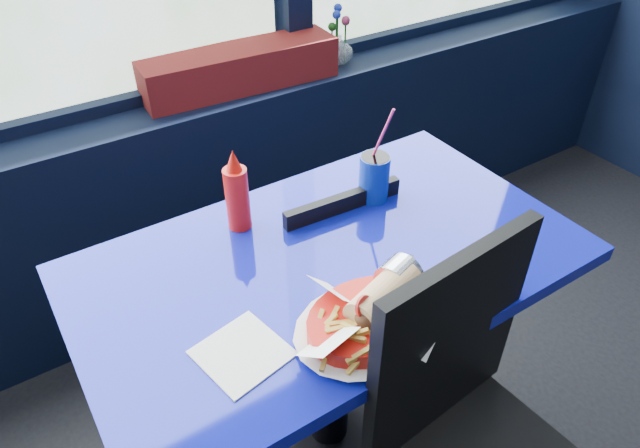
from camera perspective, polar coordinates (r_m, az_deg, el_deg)
The scene contains 10 objects.
window_sill at distance 2.14m, azimuth -19.07°, elevation -0.14°, with size 5.00×0.26×0.80m, color black.
near_table at distance 1.49m, azimuth 1.02°, elevation -8.54°, with size 1.20×0.70×0.75m.
chair_near_front at distance 1.31m, azimuth 15.14°, elevation -20.13°, with size 0.48×0.48×0.98m.
chair_near_back at distance 1.76m, azimuth 0.00°, elevation -4.62°, with size 0.38×0.38×0.80m.
planter_box at distance 2.05m, azimuth -8.00°, elevation 15.21°, with size 0.69×0.17×0.14m, color maroon.
flower_vase at distance 2.23m, azimuth 1.97°, elevation 17.40°, with size 0.11×0.12×0.21m.
food_basket at distance 1.18m, azimuth 5.05°, elevation -9.20°, with size 0.30×0.30×0.10m.
ketchup_bottle at distance 1.41m, azimuth -8.31°, elevation 2.98°, with size 0.06×0.06×0.22m.
soda_cup at distance 1.53m, azimuth 5.44°, elevation 4.74°, with size 0.08×0.08×0.27m.
napkin at distance 1.17m, azimuth -7.79°, elevation -12.66°, with size 0.16×0.16×0.00m, color white.
Camera 1 is at (-0.28, 1.15, 1.65)m, focal length 32.00 mm.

